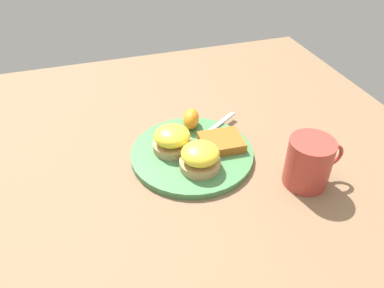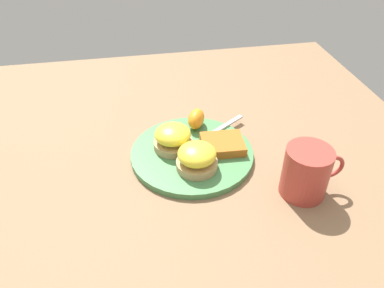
{
  "view_description": "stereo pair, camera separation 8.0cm",
  "coord_description": "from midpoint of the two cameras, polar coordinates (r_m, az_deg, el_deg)",
  "views": [
    {
      "loc": [
        -0.19,
        -0.6,
        0.52
      ],
      "look_at": [
        0.0,
        0.0,
        0.03
      ],
      "focal_mm": 35.0,
      "sensor_mm": 36.0,
      "label": 1
    },
    {
      "loc": [
        -0.12,
        -0.62,
        0.52
      ],
      "look_at": [
        0.0,
        0.0,
        0.03
      ],
      "focal_mm": 35.0,
      "sensor_mm": 36.0,
      "label": 2
    }
  ],
  "objects": [
    {
      "name": "plate",
      "position": [
        0.82,
        2.8,
        -1.61
      ],
      "size": [
        0.27,
        0.27,
        0.01
      ],
      "primitive_type": "cylinder",
      "color": "#47844C",
      "rests_on": "ground_plane"
    },
    {
      "name": "cup",
      "position": [
        0.75,
        20.01,
        -4.15
      ],
      "size": [
        0.12,
        0.09,
        0.1
      ],
      "color": "#B23D33",
      "rests_on": "ground_plane"
    },
    {
      "name": "ground_plane",
      "position": [
        0.82,
        2.79,
        -1.99
      ],
      "size": [
        1.1,
        1.1,
        0.0
      ],
      "primitive_type": "plane",
      "color": "#846647"
    },
    {
      "name": "sandwich_benedict_left",
      "position": [
        0.81,
        -0.11,
        0.87
      ],
      "size": [
        0.09,
        0.09,
        0.05
      ],
      "color": "tan",
      "rests_on": "plate"
    },
    {
      "name": "orange_wedge",
      "position": [
        0.88,
        3.27,
        3.75
      ],
      "size": [
        0.06,
        0.07,
        0.04
      ],
      "primitive_type": "ellipsoid",
      "rotation": [
        0.0,
        0.0,
        4.26
      ],
      "color": "orange",
      "rests_on": "plate"
    },
    {
      "name": "hashbrown_patty",
      "position": [
        0.82,
        7.41,
        -0.03
      ],
      "size": [
        0.09,
        0.08,
        0.02
      ],
      "primitive_type": "cube",
      "rotation": [
        0.0,
        0.0,
        -0.05
      ],
      "color": "#AD6121",
      "rests_on": "plate"
    },
    {
      "name": "sandwich_benedict_right",
      "position": [
        0.75,
        3.43,
        -2.25
      ],
      "size": [
        0.09,
        0.09,
        0.05
      ],
      "color": "tan",
      "rests_on": "plate"
    },
    {
      "name": "fork",
      "position": [
        0.85,
        5.01,
        1.04
      ],
      "size": [
        0.18,
        0.13,
        0.0
      ],
      "color": "silver",
      "rests_on": "plate"
    }
  ]
}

